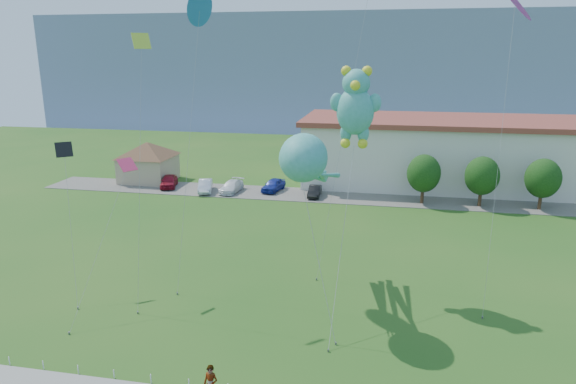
{
  "coord_description": "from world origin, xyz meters",
  "views": [
    {
      "loc": [
        5.96,
        -21.76,
        15.84
      ],
      "look_at": [
        0.14,
        8.0,
        7.67
      ],
      "focal_mm": 32.0,
      "sensor_mm": 36.0,
      "label": 1
    }
  ],
  "objects_px": {
    "parked_car_black": "(315,191)",
    "teddy_bear_kite": "(355,105)",
    "pavilion": "(148,158)",
    "parked_car_red": "(169,181)",
    "parked_car_white": "(232,186)",
    "octopus_kite": "(307,166)",
    "parked_car_blue": "(273,185)",
    "warehouse": "(556,155)",
    "parked_car_silver": "(205,186)"
  },
  "relations": [
    {
      "from": "parked_car_black",
      "to": "teddy_bear_kite",
      "type": "relative_size",
      "value": 0.25
    },
    {
      "from": "pavilion",
      "to": "parked_car_black",
      "type": "xyz_separation_m",
      "value": [
        22.07,
        -3.54,
        -2.35
      ]
    },
    {
      "from": "parked_car_red",
      "to": "teddy_bear_kite",
      "type": "bearing_deg",
      "value": -58.66
    },
    {
      "from": "parked_car_white",
      "to": "parked_car_black",
      "type": "height_order",
      "value": "parked_car_white"
    },
    {
      "from": "parked_car_white",
      "to": "octopus_kite",
      "type": "height_order",
      "value": "octopus_kite"
    },
    {
      "from": "parked_car_black",
      "to": "teddy_bear_kite",
      "type": "distance_m",
      "value": 25.4
    },
    {
      "from": "parked_car_red",
      "to": "parked_car_blue",
      "type": "height_order",
      "value": "parked_car_red"
    },
    {
      "from": "warehouse",
      "to": "parked_car_black",
      "type": "bearing_deg",
      "value": -161.13
    },
    {
      "from": "pavilion",
      "to": "parked_car_blue",
      "type": "distance_m",
      "value": 17.18
    },
    {
      "from": "teddy_bear_kite",
      "to": "parked_car_black",
      "type": "bearing_deg",
      "value": 104.7
    },
    {
      "from": "parked_car_white",
      "to": "parked_car_blue",
      "type": "height_order",
      "value": "parked_car_blue"
    },
    {
      "from": "warehouse",
      "to": "teddy_bear_kite",
      "type": "relative_size",
      "value": 4.04
    },
    {
      "from": "warehouse",
      "to": "parked_car_black",
      "type": "xyz_separation_m",
      "value": [
        -27.93,
        -9.54,
        -3.45
      ]
    },
    {
      "from": "parked_car_silver",
      "to": "parked_car_white",
      "type": "relative_size",
      "value": 0.95
    },
    {
      "from": "pavilion",
      "to": "parked_car_red",
      "type": "xyz_separation_m",
      "value": [
        3.92,
        -2.69,
        -2.22
      ]
    },
    {
      "from": "warehouse",
      "to": "teddy_bear_kite",
      "type": "bearing_deg",
      "value": -125.43
    },
    {
      "from": "pavilion",
      "to": "teddy_bear_kite",
      "type": "relative_size",
      "value": 0.61
    },
    {
      "from": "parked_car_silver",
      "to": "parked_car_black",
      "type": "xyz_separation_m",
      "value": [
        13.02,
        0.4,
        -0.09
      ]
    },
    {
      "from": "parked_car_silver",
      "to": "octopus_kite",
      "type": "xyz_separation_m",
      "value": [
        16.09,
        -25.19,
        8.42
      ]
    },
    {
      "from": "parked_car_blue",
      "to": "parked_car_black",
      "type": "height_order",
      "value": "parked_car_blue"
    },
    {
      "from": "parked_car_blue",
      "to": "octopus_kite",
      "type": "xyz_separation_m",
      "value": [
        8.23,
        -27.06,
        8.4
      ]
    },
    {
      "from": "warehouse",
      "to": "parked_car_white",
      "type": "xyz_separation_m",
      "value": [
        -37.86,
        -9.47,
        -3.41
      ]
    },
    {
      "from": "warehouse",
      "to": "parked_car_white",
      "type": "bearing_deg",
      "value": -165.96
    },
    {
      "from": "parked_car_white",
      "to": "parked_car_silver",
      "type": "bearing_deg",
      "value": -166.05
    },
    {
      "from": "parked_car_red",
      "to": "octopus_kite",
      "type": "height_order",
      "value": "octopus_kite"
    },
    {
      "from": "parked_car_blue",
      "to": "teddy_bear_kite",
      "type": "distance_m",
      "value": 28.18
    },
    {
      "from": "warehouse",
      "to": "teddy_bear_kite",
      "type": "distance_m",
      "value": 39.28
    },
    {
      "from": "warehouse",
      "to": "parked_car_silver",
      "type": "xyz_separation_m",
      "value": [
        -40.95,
        -9.94,
        -3.36
      ]
    },
    {
      "from": "parked_car_blue",
      "to": "parked_car_white",
      "type": "bearing_deg",
      "value": -151.89
    },
    {
      "from": "octopus_kite",
      "to": "parked_car_red",
      "type": "bearing_deg",
      "value": 128.76
    },
    {
      "from": "parked_car_black",
      "to": "octopus_kite",
      "type": "relative_size",
      "value": 0.33
    },
    {
      "from": "parked_car_white",
      "to": "octopus_kite",
      "type": "relative_size",
      "value": 0.4
    },
    {
      "from": "octopus_kite",
      "to": "teddy_bear_kite",
      "type": "relative_size",
      "value": 0.75
    },
    {
      "from": "parked_car_silver",
      "to": "teddy_bear_kite",
      "type": "bearing_deg",
      "value": -64.75
    },
    {
      "from": "pavilion",
      "to": "octopus_kite",
      "type": "relative_size",
      "value": 0.81
    },
    {
      "from": "parked_car_white",
      "to": "teddy_bear_kite",
      "type": "bearing_deg",
      "value": -49.12
    },
    {
      "from": "parked_car_blue",
      "to": "parked_car_black",
      "type": "relative_size",
      "value": 1.14
    },
    {
      "from": "parked_car_white",
      "to": "pavilion",
      "type": "bearing_deg",
      "value": 169.3
    },
    {
      "from": "octopus_kite",
      "to": "parked_car_silver",
      "type": "bearing_deg",
      "value": 122.57
    },
    {
      "from": "parked_car_red",
      "to": "parked_car_silver",
      "type": "xyz_separation_m",
      "value": [
        5.13,
        -1.25,
        -0.04
      ]
    },
    {
      "from": "parked_car_white",
      "to": "octopus_kite",
      "type": "distance_m",
      "value": 29.99
    },
    {
      "from": "teddy_bear_kite",
      "to": "octopus_kite",
      "type": "bearing_deg",
      "value": -124.1
    },
    {
      "from": "parked_car_silver",
      "to": "parked_car_blue",
      "type": "relative_size",
      "value": 1.01
    },
    {
      "from": "parked_car_red",
      "to": "teddy_bear_kite",
      "type": "relative_size",
      "value": 0.29
    },
    {
      "from": "parked_car_black",
      "to": "teddy_bear_kite",
      "type": "height_order",
      "value": "teddy_bear_kite"
    },
    {
      "from": "parked_car_silver",
      "to": "teddy_bear_kite",
      "type": "height_order",
      "value": "teddy_bear_kite"
    },
    {
      "from": "parked_car_red",
      "to": "parked_car_black",
      "type": "bearing_deg",
      "value": -17.93
    },
    {
      "from": "parked_car_silver",
      "to": "parked_car_white",
      "type": "height_order",
      "value": "parked_car_silver"
    },
    {
      "from": "parked_car_white",
      "to": "parked_car_black",
      "type": "distance_m",
      "value": 9.93
    },
    {
      "from": "parked_car_red",
      "to": "parked_car_black",
      "type": "relative_size",
      "value": 1.17
    }
  ]
}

